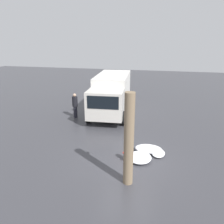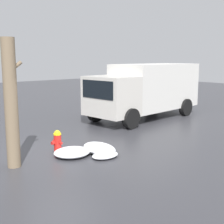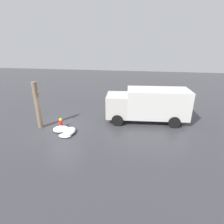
# 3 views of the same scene
# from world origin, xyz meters

# --- Properties ---
(ground_plane) EXTENTS (60.00, 60.00, 0.00)m
(ground_plane) POSITION_xyz_m (0.00, 0.00, 0.00)
(ground_plane) COLOR #38383D
(fire_hydrant) EXTENTS (0.35, 0.44, 0.77)m
(fire_hydrant) POSITION_xyz_m (-0.00, -0.00, 0.39)
(fire_hydrant) COLOR red
(fire_hydrant) RESTS_ON ground_plane
(tree_trunk) EXTENTS (0.56, 0.37, 3.58)m
(tree_trunk) POSITION_xyz_m (-1.57, -0.26, 1.80)
(tree_trunk) COLOR #7F6B51
(tree_trunk) RESTS_ON ground_plane
(delivery_truck) EXTENTS (6.70, 2.94, 2.73)m
(delivery_truck) POSITION_xyz_m (6.65, 2.31, 1.51)
(delivery_truck) COLOR beige
(delivery_truck) RESTS_ON ground_plane
(pedestrian) EXTENTS (0.37, 0.37, 1.72)m
(pedestrian) POSITION_xyz_m (4.87, 4.50, 0.94)
(pedestrian) COLOR #23232D
(pedestrian) RESTS_ON ground_plane
(snow_pile_by_hydrant) EXTENTS (0.80, 1.32, 0.33)m
(snow_pile_by_hydrant) POSITION_xyz_m (1.02, -0.86, 0.17)
(snow_pile_by_hydrant) COLOR white
(snow_pile_by_hydrant) RESTS_ON ground_plane
(snow_pile_curbside) EXTENTS (1.16, 1.07, 0.25)m
(snow_pile_curbside) POSITION_xyz_m (0.19, -0.52, 0.13)
(snow_pile_curbside) COLOR white
(snow_pile_curbside) RESTS_ON ground_plane
(snow_pile_by_tree) EXTENTS (0.90, 0.62, 0.17)m
(snow_pile_by_tree) POSITION_xyz_m (0.87, -1.34, 0.08)
(snow_pile_by_tree) COLOR white
(snow_pile_by_tree) RESTS_ON ground_plane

